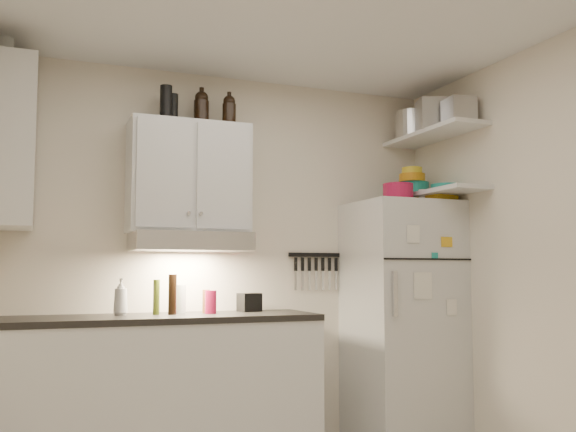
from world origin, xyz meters
name	(u,v)px	position (x,y,z in m)	size (l,w,h in m)	color
back_wall	(224,257)	(0.00, 1.51, 1.30)	(3.20, 0.02, 2.60)	beige
right_wall	(560,254)	(1.61, 0.00, 1.30)	(0.02, 3.00, 2.60)	beige
base_cabinet	(151,393)	(-0.55, 1.20, 0.44)	(2.10, 0.60, 0.88)	silver
countertop	(152,319)	(-0.55, 1.20, 0.90)	(2.10, 0.62, 0.04)	black
upper_cabinet	(189,178)	(-0.30, 1.33, 1.83)	(0.80, 0.33, 0.75)	silver
side_cabinet	(5,144)	(-1.44, 1.20, 1.95)	(0.33, 0.55, 1.00)	silver
range_hood	(190,242)	(-0.30, 1.27, 1.39)	(0.76, 0.46, 0.12)	silver
fridge	(403,319)	(1.25, 1.16, 0.85)	(0.70, 0.68, 1.70)	silver
shelf_hi	(433,135)	(1.45, 1.02, 2.20)	(0.30, 0.95, 0.03)	silver
shelf_lo	(434,194)	(1.45, 1.02, 1.76)	(0.30, 0.95, 0.03)	silver
knife_strip	(315,255)	(0.70, 1.49, 1.32)	(0.42, 0.02, 0.03)	black
dutch_oven	(398,193)	(1.17, 1.07, 1.76)	(0.22, 0.22, 0.13)	#AB133D
book_stack	(436,197)	(1.47, 1.03, 1.74)	(0.20, 0.25, 0.08)	gold
spice_jar	(423,196)	(1.37, 1.05, 1.75)	(0.06, 0.06, 0.09)	silver
stock_pot	(414,125)	(1.43, 1.25, 2.32)	(0.29, 0.29, 0.20)	silver
tin_a	(434,115)	(1.42, 0.97, 2.33)	(0.23, 0.21, 0.23)	#AAAAAD
tin_b	(459,112)	(1.47, 0.74, 2.31)	(0.18, 0.18, 0.18)	#AAAAAD
bowl_teal	(413,189)	(1.42, 1.26, 1.82)	(0.25, 0.25, 0.10)	teal
bowl_orange	(412,178)	(1.39, 1.22, 1.90)	(0.20, 0.20, 0.06)	#BE7D11
bowl_yellow	(412,171)	(1.39, 1.22, 1.96)	(0.15, 0.15, 0.05)	gold
plates	(446,188)	(1.52, 0.98, 1.80)	(0.21, 0.21, 0.05)	teal
growler_a	(201,108)	(-0.21, 1.37, 2.32)	(0.11, 0.11, 0.25)	black
growler_b	(229,110)	(-0.03, 1.31, 2.31)	(0.09, 0.09, 0.22)	black
thermos_a	(173,109)	(-0.41, 1.37, 2.30)	(0.07, 0.07, 0.20)	black
thermos_b	(166,103)	(-0.47, 1.29, 2.32)	(0.08, 0.08, 0.23)	black
side_jar	(3,49)	(-1.47, 1.24, 2.53)	(0.13, 0.13, 0.17)	silver
soap_bottle	(121,295)	(-0.74, 1.27, 1.05)	(0.10, 0.10, 0.26)	silver
pepper_mill	(206,301)	(-0.18, 1.30, 1.00)	(0.05, 0.05, 0.15)	brown
oil_bottle	(156,297)	(-0.52, 1.26, 1.03)	(0.04, 0.04, 0.22)	#516118
vinegar_bottle	(172,294)	(-0.42, 1.22, 1.05)	(0.05, 0.05, 0.26)	black
clear_bottle	(181,299)	(-0.34, 1.33, 1.01)	(0.06, 0.06, 0.19)	silver
red_jar	(211,302)	(-0.17, 1.22, 1.00)	(0.08, 0.08, 0.15)	#AB133D
caddy	(249,302)	(0.14, 1.35, 0.98)	(0.15, 0.10, 0.13)	black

